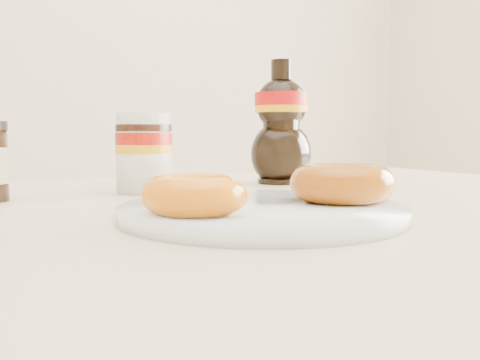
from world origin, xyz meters
name	(u,v)px	position (x,y,z in m)	size (l,w,h in m)	color
dining_table	(197,275)	(0.00, 0.10, 0.67)	(1.40, 0.90, 0.75)	beige
plate	(262,211)	(0.02, -0.02, 0.76)	(0.29, 0.29, 0.01)	white
donut_bitten	(195,194)	(-0.06, -0.04, 0.78)	(0.10, 0.10, 0.03)	orange
donut_whole	(342,183)	(0.11, -0.03, 0.78)	(0.11, 0.11, 0.04)	#9D500A
nutella_jar	(144,150)	(-0.01, 0.27, 0.81)	(0.08, 0.08, 0.11)	white
syrup_bottle	(281,122)	(0.24, 0.31, 0.85)	(0.11, 0.09, 0.21)	black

